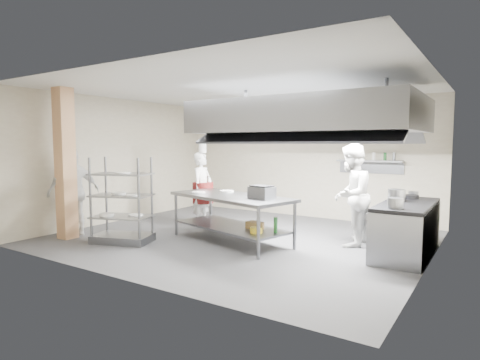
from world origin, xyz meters
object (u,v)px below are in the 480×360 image
Objects in this scene: chef_head at (202,189)px; stockpot at (397,195)px; pass_rack at (122,200)px; griddle at (262,192)px; island at (231,218)px; chef_plating at (74,192)px; cooking_range at (406,231)px; chef_line at (351,195)px.

chef_head is 4.24m from stockpot.
pass_rack is 3.88× the size of griddle.
stockpot is (2.84, 1.00, 0.55)m from island.
chef_head is 0.94× the size of chef_plating.
island is at bearing 124.94° from chef_plating.
chef_head is at bearing 162.34° from island.
chef_plating reaches higher than cooking_range.
pass_rack is 0.87× the size of chef_line.
chef_head is 2.74m from chef_plating.
chef_line reaches higher than griddle.
chef_head reaches higher than cooking_range.
cooking_range is 4.46m from chef_head.
island is 6.12× the size of griddle.
island is at bearing -160.66° from stockpot.
chef_plating is (-1.64, -2.20, 0.06)m from chef_head.
griddle is (3.73, 1.29, 0.10)m from chef_plating.
island is 0.89m from griddle.
pass_rack is at bearing -144.76° from griddle.
cooking_range is (3.05, 0.85, -0.04)m from island.
pass_rack is 0.96× the size of chef_head.
pass_rack reaches higher than island.
chef_head reaches higher than pass_rack.
chef_plating is at bearing 137.88° from chef_head.
chef_head is 5.81× the size of stockpot.
chef_line is at bearing 172.86° from cooking_range.
chef_head is at bearing 61.06° from pass_rack.
stockpot reaches higher than island.
griddle is at bearing 120.66° from chef_plating.
island is 3.34m from chef_plating.
pass_rack is at bearing -60.23° from chef_line.
chef_plating is at bearing -151.17° from griddle.
cooking_range is 1.14m from chef_line.
chef_line is (-1.01, 0.13, 0.53)m from cooking_range.
griddle is 1.44× the size of stockpot.
cooking_range is at bearing -34.87° from stockpot.
cooking_range is at bearing 121.17° from chef_plating.
cooking_range is 2.57m from griddle.
chef_line is 6.46× the size of stockpot.
chef_line is at bearing 46.44° from griddle.
griddle is at bearing -159.62° from cooking_range.
griddle is (0.70, -0.02, 0.56)m from island.
pass_rack is 5.60× the size of stockpot.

